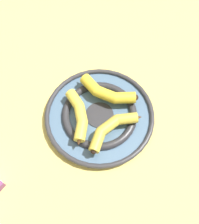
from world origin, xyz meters
The scene contains 5 objects.
ground_plane centered at (0.00, 0.00, 0.00)m, with size 2.80×2.80×0.00m, color #E5CC6B.
decorative_bowl centered at (-0.03, 0.04, 0.01)m, with size 0.32×0.32×0.03m.
banana_a centered at (0.02, 0.08, 0.05)m, with size 0.11×0.17×0.03m.
banana_b centered at (-0.04, -0.02, 0.04)m, with size 0.18×0.07×0.03m.
banana_c centered at (-0.09, 0.06, 0.05)m, with size 0.09×0.17×0.03m.
Camera 1 is at (-0.23, -0.24, 0.71)m, focal length 42.00 mm.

